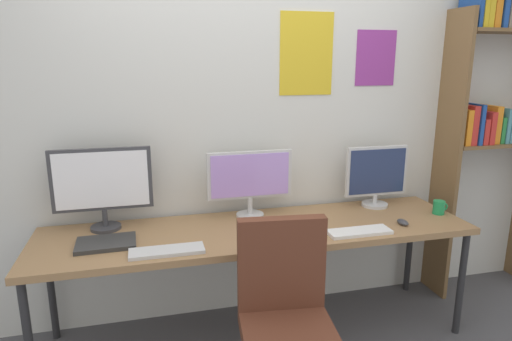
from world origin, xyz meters
The scene contains 12 objects.
wall_back centered at (0.00, 1.02, 1.30)m, with size 5.03×0.11×2.60m.
desk centered at (0.00, 0.60, 0.69)m, with size 2.63×0.68×0.74m.
bookshelf centered at (1.80, 0.83, 1.35)m, with size 0.83×0.28×2.24m.
office_chair centered at (-0.03, -0.05, 0.40)m, with size 0.52×0.52×0.99m.
monitor_left centered at (-0.90, 0.81, 1.02)m, with size 0.58×0.18×0.50m.
monitor_center centered at (0.00, 0.81, 0.99)m, with size 0.55×0.18×0.44m.
monitor_right centered at (0.90, 0.81, 0.96)m, with size 0.45×0.18×0.42m.
keyboard_left centered at (-0.56, 0.37, 0.75)m, with size 0.40×0.13×0.02m, color silver.
keyboard_right centered at (0.56, 0.37, 0.75)m, with size 0.38×0.13×0.02m, color silver.
computer_mouse centered at (0.89, 0.43, 0.76)m, with size 0.06×0.10×0.03m, color #38383D.
laptop_closed centered at (-0.88, 0.55, 0.75)m, with size 0.32×0.22×0.02m, color #2D2D2D.
coffee_mug centered at (1.23, 0.56, 0.79)m, with size 0.11×0.08×0.09m.
Camera 1 is at (-0.63, -1.87, 1.74)m, focal length 31.19 mm.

